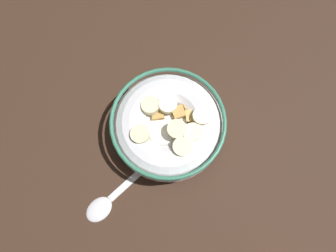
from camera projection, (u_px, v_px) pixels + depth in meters
ground_plane at (168, 133)px, 51.10cm from camera, size 136.83×136.83×2.00cm
cereal_bowl at (168, 126)px, 47.14cm from camera, size 16.55×16.55×6.32cm
spoon at (107, 201)px, 46.88cm from camera, size 13.50×3.32×0.80cm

